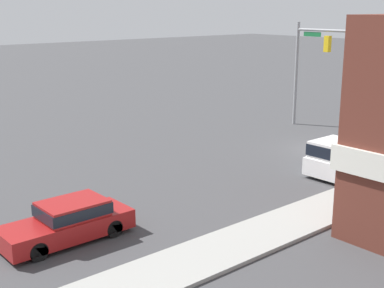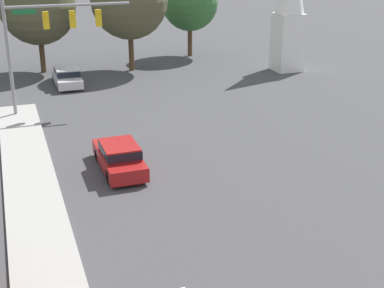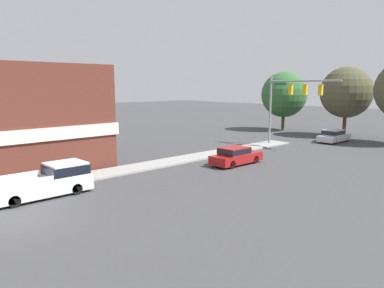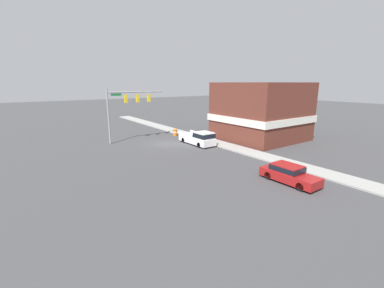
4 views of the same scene
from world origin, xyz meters
name	(u,v)px [view 2 (image 2 of 4)]	position (x,y,z in m)	size (l,w,h in m)	color
far_signal_assembly	(50,29)	(-3.22, 28.15, 5.39)	(7.84, 0.49, 7.29)	gray
car_lead	(119,156)	(-1.45, 17.33, 0.75)	(1.80, 4.72, 1.44)	black
car_distant	(67,76)	(-1.70, 34.64, 0.76)	(1.86, 4.61, 1.45)	black
church_steeple	(290,4)	(16.81, 33.61, 5.63)	(2.44, 2.44, 10.75)	white
backdrop_tree_left_mid	(37,7)	(-3.01, 39.96, 5.48)	(6.26, 6.26, 8.62)	#4C3823
backdrop_tree_center	(129,0)	(4.27, 38.17, 5.88)	(6.44, 6.44, 9.11)	#4C3823
backdrop_tree_right_mid	(190,2)	(11.08, 42.29, 5.06)	(5.34, 5.34, 7.74)	#4C3823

